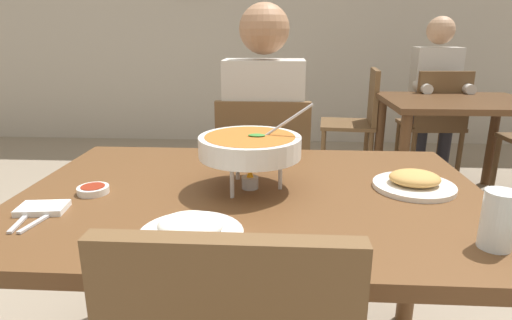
# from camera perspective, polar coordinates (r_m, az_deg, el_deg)

# --- Properties ---
(cafe_rear_partition) EXTENTS (10.00, 0.10, 3.00)m
(cafe_rear_partition) POSITION_cam_1_polar(r_m,az_deg,el_deg) (4.73, 2.64, 20.68)
(cafe_rear_partition) COLOR #BCB2A3
(cafe_rear_partition) RESTS_ON ground_plane
(dining_table_main) EXTENTS (1.36, 0.93, 0.74)m
(dining_table_main) POSITION_cam_1_polar(r_m,az_deg,el_deg) (1.29, -0.40, -8.25)
(dining_table_main) COLOR brown
(dining_table_main) RESTS_ON ground_plane
(chair_diner_main) EXTENTS (0.44, 0.44, 0.90)m
(chair_diner_main) POSITION_cam_1_polar(r_m,az_deg,el_deg) (2.03, 1.02, -2.52)
(chair_diner_main) COLOR brown
(chair_diner_main) RESTS_ON ground_plane
(diner_main) EXTENTS (0.40, 0.45, 1.31)m
(diner_main) POSITION_cam_1_polar(r_m,az_deg,el_deg) (2.00, 1.09, 4.18)
(diner_main) COLOR #2D2D38
(diner_main) RESTS_ON ground_plane
(curry_bowl) EXTENTS (0.33, 0.30, 0.26)m
(curry_bowl) POSITION_cam_1_polar(r_m,az_deg,el_deg) (1.23, -0.82, 1.80)
(curry_bowl) COLOR silver
(curry_bowl) RESTS_ON dining_table_main
(rice_plate) EXTENTS (0.24, 0.24, 0.06)m
(rice_plate) POSITION_cam_1_polar(r_m,az_deg,el_deg) (0.98, -8.80, -9.34)
(rice_plate) COLOR white
(rice_plate) RESTS_ON dining_table_main
(appetizer_plate) EXTENTS (0.24, 0.24, 0.06)m
(appetizer_plate) POSITION_cam_1_polar(r_m,az_deg,el_deg) (1.35, 20.58, -2.82)
(appetizer_plate) COLOR white
(appetizer_plate) RESTS_ON dining_table_main
(sauce_dish) EXTENTS (0.09, 0.09, 0.02)m
(sauce_dish) POSITION_cam_1_polar(r_m,az_deg,el_deg) (1.32, -21.13, -3.74)
(sauce_dish) COLOR white
(sauce_dish) RESTS_ON dining_table_main
(napkin_folded) EXTENTS (0.13, 0.09, 0.02)m
(napkin_folded) POSITION_cam_1_polar(r_m,az_deg,el_deg) (1.24, -26.86, -5.83)
(napkin_folded) COLOR white
(napkin_folded) RESTS_ON dining_table_main
(fork_utensil) EXTENTS (0.04, 0.17, 0.01)m
(fork_utensil) POSITION_cam_1_polar(r_m,az_deg,el_deg) (1.22, -28.80, -6.82)
(fork_utensil) COLOR silver
(fork_utensil) RESTS_ON dining_table_main
(spoon_utensil) EXTENTS (0.04, 0.17, 0.01)m
(spoon_utensil) POSITION_cam_1_polar(r_m,az_deg,el_deg) (1.19, -26.75, -7.01)
(spoon_utensil) COLOR silver
(spoon_utensil) RESTS_ON dining_table_main
(drink_glass) EXTENTS (0.07, 0.07, 0.13)m
(drink_glass) POSITION_cam_1_polar(r_m,az_deg,el_deg) (1.05, 29.84, -7.38)
(drink_glass) COLOR silver
(drink_glass) RESTS_ON dining_table_main
(dining_table_far) EXTENTS (1.00, 0.80, 0.74)m
(dining_table_far) POSITION_cam_1_polar(r_m,az_deg,el_deg) (3.30, 25.42, 5.14)
(dining_table_far) COLOR #51331C
(dining_table_far) RESTS_ON ground_plane
(chair_bg_left) EXTENTS (0.47, 0.47, 0.90)m
(chair_bg_left) POSITION_cam_1_polar(r_m,az_deg,el_deg) (3.75, 23.06, 5.15)
(chair_bg_left) COLOR brown
(chair_bg_left) RESTS_ON ground_plane
(chair_bg_right) EXTENTS (0.48, 0.48, 0.90)m
(chair_bg_right) POSITION_cam_1_polar(r_m,az_deg,el_deg) (3.67, 13.72, 5.79)
(chair_bg_right) COLOR brown
(chair_bg_right) RESTS_ON ground_plane
(patron_bg_left) EXTENTS (0.40, 0.45, 1.31)m
(patron_bg_left) POSITION_cam_1_polar(r_m,az_deg,el_deg) (3.82, 23.08, 8.94)
(patron_bg_left) COLOR #2D2D38
(patron_bg_left) RESTS_ON ground_plane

